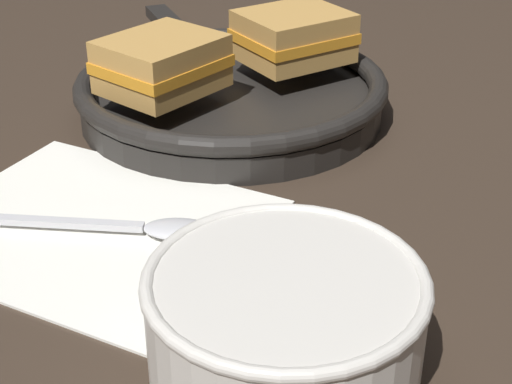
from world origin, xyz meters
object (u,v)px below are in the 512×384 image
object	(u,v)px
soup_bowl	(285,319)
sandwich_near_left	(162,64)
sandwich_near_right	(294,36)
spoon	(149,227)
skillet	(231,94)

from	to	relation	value
soup_bowl	sandwich_near_left	bearing A→B (deg)	144.46
soup_bowl	sandwich_near_right	size ratio (longest dim) A/B	1.26
spoon	sandwich_near_right	distance (m)	0.28
soup_bowl	spoon	world-z (taller)	soup_bowl
sandwich_near_right	sandwich_near_left	bearing A→B (deg)	-109.50
spoon	sandwich_near_right	bearing A→B (deg)	72.04
spoon	skillet	xyz separation A→B (m)	(-0.09, 0.20, 0.01)
skillet	sandwich_near_left	xyz separation A→B (m)	(-0.02, -0.07, 0.04)
spoon	skillet	world-z (taller)	skillet
soup_bowl	sandwich_near_left	distance (m)	0.33
skillet	sandwich_near_left	size ratio (longest dim) A/B	3.76
skillet	soup_bowl	bearing A→B (deg)	-46.31
soup_bowl	spoon	xyz separation A→B (m)	(-0.16, 0.06, -0.03)
skillet	sandwich_near_right	bearing A→B (deg)	68.76
soup_bowl	sandwich_near_left	world-z (taller)	sandwich_near_left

